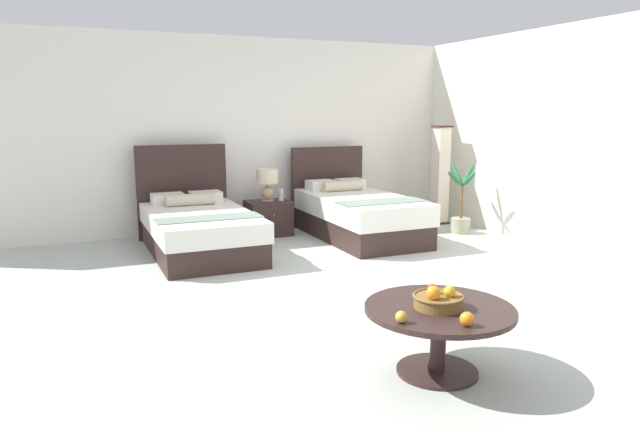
% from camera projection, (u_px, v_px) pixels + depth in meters
% --- Properties ---
extents(ground_plane, '(9.89, 10.19, 0.02)m').
position_uv_depth(ground_plane, '(354.00, 288.00, 5.76)').
color(ground_plane, '#B2B9AE').
extents(wall_back, '(9.89, 0.12, 2.75)m').
position_uv_depth(wall_back, '(252.00, 135.00, 8.47)').
color(wall_back, white).
rests_on(wall_back, ground).
extents(wall_side_right, '(0.12, 5.79, 2.75)m').
position_uv_depth(wall_side_right, '(569.00, 139.00, 7.11)').
color(wall_side_right, white).
rests_on(wall_side_right, ground).
extents(bed_near_window, '(1.21, 2.12, 1.27)m').
position_uv_depth(bed_near_window, '(199.00, 228.00, 7.12)').
color(bed_near_window, '#31201E').
rests_on(bed_near_window, ground).
extents(bed_near_corner, '(1.16, 2.17, 1.19)m').
position_uv_depth(bed_near_corner, '(357.00, 214.00, 7.97)').
color(bed_near_corner, '#31201E').
rests_on(bed_near_corner, ground).
extents(nightstand, '(0.59, 0.49, 0.48)m').
position_uv_depth(nightstand, '(268.00, 218.00, 8.13)').
color(nightstand, '#31201E').
rests_on(nightstand, ground).
extents(table_lamp, '(0.30, 0.30, 0.45)m').
position_uv_depth(table_lamp, '(267.00, 180.00, 8.05)').
color(table_lamp, tan).
rests_on(table_lamp, nightstand).
extents(vase, '(0.08, 0.08, 0.17)m').
position_uv_depth(vase, '(281.00, 195.00, 8.10)').
color(vase, '#B0C6CA').
rests_on(vase, nightstand).
extents(coffee_table, '(0.98, 0.98, 0.46)m').
position_uv_depth(coffee_table, '(439.00, 322.00, 3.81)').
color(coffee_table, '#31201E').
rests_on(coffee_table, ground).
extents(fruit_bowl, '(0.33, 0.33, 0.16)m').
position_uv_depth(fruit_bowl, '(438.00, 300.00, 3.75)').
color(fruit_bowl, brown).
rests_on(fruit_bowl, coffee_table).
extents(loose_apple, '(0.07, 0.07, 0.07)m').
position_uv_depth(loose_apple, '(401.00, 317.00, 3.49)').
color(loose_apple, gold).
rests_on(loose_apple, coffee_table).
extents(loose_orange, '(0.09, 0.09, 0.09)m').
position_uv_depth(loose_orange, '(467.00, 319.00, 3.44)').
color(loose_orange, orange).
rests_on(loose_orange, coffee_table).
extents(floor_lamp_corner, '(0.24, 0.24, 1.50)m').
position_uv_depth(floor_lamp_corner, '(440.00, 175.00, 8.89)').
color(floor_lamp_corner, '#361C1B').
rests_on(floor_lamp_corner, ground).
extents(potted_palm, '(0.54, 0.56, 0.99)m').
position_uv_depth(potted_palm, '(461.00, 213.00, 8.26)').
color(potted_palm, '#9A987C').
rests_on(potted_palm, ground).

